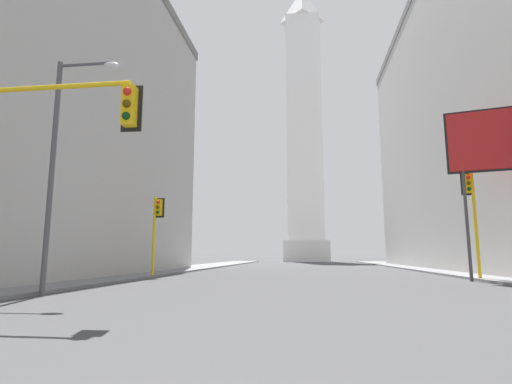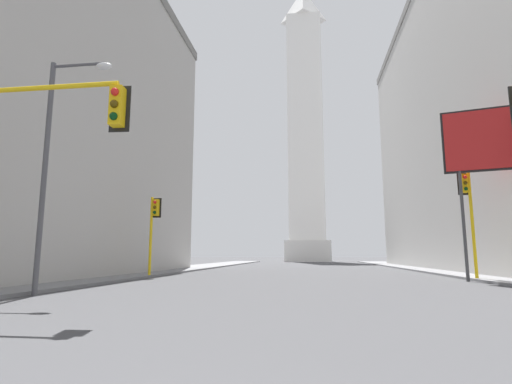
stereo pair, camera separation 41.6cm
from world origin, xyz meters
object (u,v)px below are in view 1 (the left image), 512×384
(traffic_light_mid_left, at_px, (156,224))
(street_lamp, at_px, (62,150))
(obelisk, at_px, (304,123))
(billboard_sign, at_px, (492,145))
(traffic_light_mid_right, at_px, (472,208))
(traffic_light_near_left, at_px, (17,135))

(traffic_light_mid_left, relative_size, street_lamp, 0.59)
(obelisk, xyz_separation_m, traffic_light_mid_left, (-9.72, -59.14, -26.44))
(billboard_sign, bearing_deg, traffic_light_mid_right, 136.01)
(obelisk, height_order, street_lamp, obelisk)
(street_lamp, relative_size, billboard_sign, 0.92)
(traffic_light_mid_right, relative_size, billboard_sign, 0.64)
(street_lamp, height_order, billboard_sign, billboard_sign)
(traffic_light_near_left, bearing_deg, obelisk, 84.07)
(traffic_light_mid_right, bearing_deg, street_lamp, -149.96)
(traffic_light_mid_right, distance_m, billboard_sign, 3.79)
(street_lamp, bearing_deg, traffic_light_mid_right, 30.04)
(traffic_light_mid_right, xyz_separation_m, traffic_light_mid_left, (-19.49, 0.82, -0.66))
(traffic_light_near_left, bearing_deg, traffic_light_mid_right, 40.11)
(obelisk, bearing_deg, street_lamp, -97.24)
(obelisk, bearing_deg, traffic_light_mid_left, -99.33)
(traffic_light_mid_left, xyz_separation_m, street_lamp, (0.72, -11.68, 1.93))
(traffic_light_near_left, bearing_deg, street_lamp, 107.63)
(obelisk, height_order, traffic_light_mid_left, obelisk)
(street_lamp, bearing_deg, obelisk, 82.76)
(traffic_light_mid_left, distance_m, billboard_sign, 20.99)
(traffic_light_mid_left, height_order, billboard_sign, billboard_sign)
(traffic_light_mid_left, bearing_deg, obelisk, 80.67)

